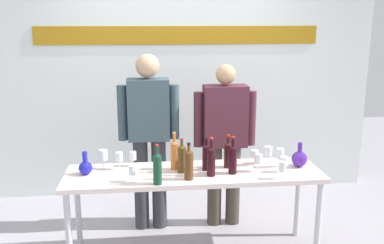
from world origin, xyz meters
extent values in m
cube|color=white|center=(0.00, 1.53, 1.50)|extent=(4.52, 0.10, 3.00)
cube|color=#AD7815|center=(0.00, 1.47, 1.85)|extent=(3.16, 0.01, 0.20)
cube|color=silver|center=(0.00, 0.00, 0.75)|extent=(2.15, 0.59, 0.04)
cylinder|color=silver|center=(-1.01, -0.24, 0.37)|extent=(0.05, 0.05, 0.73)
cylinder|color=silver|center=(1.01, -0.24, 0.37)|extent=(0.05, 0.05, 0.73)
cylinder|color=silver|center=(-1.01, 0.24, 0.37)|extent=(0.05, 0.05, 0.73)
cylinder|color=silver|center=(1.01, 0.24, 0.37)|extent=(0.05, 0.05, 0.73)
sphere|color=#1E1FB4|center=(-0.90, 0.04, 0.83)|extent=(0.11, 0.11, 0.11)
cylinder|color=#1E1FB4|center=(-0.90, 0.04, 0.92)|extent=(0.04, 0.04, 0.10)
sphere|color=#4A2196|center=(0.92, 0.04, 0.84)|extent=(0.14, 0.14, 0.14)
cylinder|color=#4A2196|center=(0.92, 0.04, 0.94)|extent=(0.04, 0.04, 0.09)
cylinder|color=#33343A|center=(-0.45, 0.58, 0.45)|extent=(0.14, 0.14, 0.91)
cylinder|color=#33343A|center=(-0.28, 0.58, 0.45)|extent=(0.14, 0.14, 0.91)
cube|color=#394D57|center=(-0.37, 0.58, 1.20)|extent=(0.39, 0.22, 0.58)
cylinder|color=#394D57|center=(-0.61, 0.58, 1.17)|extent=(0.09, 0.09, 0.52)
cylinder|color=#394D57|center=(-0.12, 0.58, 1.17)|extent=(0.09, 0.09, 0.52)
sphere|color=tan|center=(-0.37, 0.58, 1.61)|extent=(0.22, 0.22, 0.22)
cylinder|color=#40382D|center=(0.27, 0.58, 0.41)|extent=(0.14, 0.14, 0.82)
cylinder|color=#40382D|center=(0.46, 0.58, 0.41)|extent=(0.14, 0.14, 0.82)
cube|color=#4E2431|center=(0.37, 0.58, 1.12)|extent=(0.42, 0.22, 0.59)
cylinder|color=#4E2431|center=(0.11, 0.58, 1.09)|extent=(0.09, 0.09, 0.53)
cylinder|color=#4E2431|center=(0.62, 0.58, 1.09)|extent=(0.09, 0.09, 0.53)
sphere|color=tan|center=(0.37, 0.58, 1.52)|extent=(0.19, 0.19, 0.19)
cylinder|color=black|center=(0.11, 0.03, 0.88)|extent=(0.07, 0.07, 0.21)
cone|color=black|center=(0.11, 0.03, 0.99)|extent=(0.07, 0.07, 0.03)
cylinder|color=black|center=(0.11, 0.03, 1.01)|extent=(0.03, 0.03, 0.06)
cylinder|color=black|center=(0.11, 0.03, 1.05)|extent=(0.03, 0.03, 0.02)
cylinder|color=#143E27|center=(-0.31, -0.24, 0.89)|extent=(0.07, 0.07, 0.23)
cone|color=#143E27|center=(-0.31, -0.24, 1.01)|extent=(0.07, 0.07, 0.03)
cylinder|color=#143E27|center=(-0.31, -0.24, 1.04)|extent=(0.02, 0.02, 0.08)
cylinder|color=#B32522|center=(-0.31, -0.24, 1.09)|extent=(0.03, 0.03, 0.02)
cylinder|color=black|center=(0.13, -0.11, 0.88)|extent=(0.07, 0.07, 0.22)
cone|color=black|center=(0.13, -0.11, 1.01)|extent=(0.07, 0.07, 0.03)
cylinder|color=black|center=(0.13, -0.11, 1.04)|extent=(0.03, 0.03, 0.09)
cylinder|color=red|center=(0.13, -0.11, 1.09)|extent=(0.03, 0.03, 0.02)
cylinder|color=black|center=(0.31, -0.07, 0.88)|extent=(0.07, 0.07, 0.22)
cone|color=black|center=(0.31, -0.07, 1.01)|extent=(0.07, 0.07, 0.03)
cylinder|color=black|center=(0.31, -0.07, 1.04)|extent=(0.03, 0.03, 0.08)
cylinder|color=#AB2218|center=(0.31, -0.07, 1.08)|extent=(0.03, 0.03, 0.02)
cylinder|color=#563114|center=(-0.06, -0.17, 0.88)|extent=(0.07, 0.07, 0.22)
cone|color=#563114|center=(-0.06, -0.17, 1.01)|extent=(0.07, 0.07, 0.03)
cylinder|color=#563114|center=(-0.06, -0.17, 1.03)|extent=(0.02, 0.02, 0.07)
cylinder|color=black|center=(-0.06, -0.17, 1.07)|extent=(0.03, 0.03, 0.02)
cylinder|color=orange|center=(-0.16, 0.08, 0.89)|extent=(0.07, 0.07, 0.23)
cone|color=orange|center=(-0.16, 0.08, 1.01)|extent=(0.07, 0.07, 0.03)
cylinder|color=orange|center=(-0.16, 0.08, 1.04)|extent=(0.02, 0.02, 0.08)
cylinder|color=gold|center=(-0.16, 0.08, 1.09)|extent=(0.03, 0.03, 0.02)
cylinder|color=#4A3513|center=(-0.10, 0.00, 0.88)|extent=(0.07, 0.07, 0.22)
cone|color=#4A3513|center=(-0.10, 0.00, 1.00)|extent=(0.07, 0.07, 0.03)
cylinder|color=#4A3513|center=(-0.10, 0.00, 1.02)|extent=(0.02, 0.02, 0.06)
cylinder|color=red|center=(-0.10, 0.00, 1.06)|extent=(0.03, 0.03, 0.02)
cylinder|color=#330F12|center=(0.30, 0.08, 0.87)|extent=(0.07, 0.07, 0.20)
cone|color=#330F12|center=(0.30, 0.08, 0.99)|extent=(0.07, 0.07, 0.03)
cylinder|color=#330F12|center=(0.30, 0.08, 1.01)|extent=(0.03, 0.03, 0.07)
cylinder|color=#B02315|center=(0.30, 0.08, 1.06)|extent=(0.03, 0.03, 0.02)
cylinder|color=white|center=(-0.62, 0.13, 0.77)|extent=(0.06, 0.06, 0.00)
cylinder|color=white|center=(-0.62, 0.13, 0.81)|extent=(0.01, 0.01, 0.07)
cylinder|color=white|center=(-0.62, 0.13, 0.89)|extent=(0.06, 0.06, 0.08)
cylinder|color=white|center=(-0.51, 0.20, 0.77)|extent=(0.06, 0.06, 0.00)
cylinder|color=white|center=(-0.51, 0.20, 0.80)|extent=(0.01, 0.01, 0.06)
cylinder|color=white|center=(-0.51, 0.20, 0.87)|extent=(0.06, 0.06, 0.07)
cylinder|color=white|center=(-0.51, -0.17, 0.77)|extent=(0.06, 0.06, 0.00)
cylinder|color=white|center=(-0.51, -0.17, 0.80)|extent=(0.01, 0.01, 0.06)
cylinder|color=white|center=(-0.51, -0.17, 0.87)|extent=(0.06, 0.06, 0.07)
cylinder|color=white|center=(-0.76, 0.16, 0.77)|extent=(0.05, 0.05, 0.00)
cylinder|color=white|center=(-0.76, 0.16, 0.81)|extent=(0.01, 0.01, 0.07)
cylinder|color=white|center=(-0.76, 0.16, 0.90)|extent=(0.07, 0.07, 0.09)
cylinder|color=white|center=(0.68, 0.14, 0.77)|extent=(0.06, 0.06, 0.00)
cylinder|color=white|center=(0.68, 0.14, 0.81)|extent=(0.01, 0.01, 0.07)
cylinder|color=white|center=(0.68, 0.14, 0.89)|extent=(0.07, 0.07, 0.08)
cylinder|color=white|center=(0.55, 0.11, 0.77)|extent=(0.06, 0.06, 0.00)
cylinder|color=white|center=(0.55, 0.11, 0.81)|extent=(0.01, 0.01, 0.07)
cylinder|color=white|center=(0.55, 0.11, 0.88)|extent=(0.07, 0.07, 0.07)
cylinder|color=white|center=(0.54, -0.05, 0.77)|extent=(0.06, 0.06, 0.00)
cylinder|color=white|center=(0.54, -0.05, 0.81)|extent=(0.01, 0.01, 0.07)
cylinder|color=white|center=(0.54, -0.05, 0.89)|extent=(0.06, 0.06, 0.08)
cylinder|color=white|center=(0.68, -0.24, 0.77)|extent=(0.05, 0.05, 0.00)
cylinder|color=white|center=(0.68, -0.24, 0.81)|extent=(0.01, 0.01, 0.07)
cylinder|color=white|center=(0.68, -0.24, 0.88)|extent=(0.06, 0.06, 0.08)
cylinder|color=white|center=(0.75, -0.08, 0.77)|extent=(0.06, 0.06, 0.00)
cylinder|color=white|center=(0.75, -0.08, 0.81)|extent=(0.01, 0.01, 0.06)
cylinder|color=white|center=(0.75, -0.08, 0.87)|extent=(0.07, 0.07, 0.07)
cylinder|color=white|center=(0.75, 0.03, 0.77)|extent=(0.06, 0.06, 0.00)
cylinder|color=white|center=(0.75, 0.03, 0.81)|extent=(0.01, 0.01, 0.08)
cylinder|color=white|center=(0.75, 0.03, 0.90)|extent=(0.07, 0.07, 0.09)
camera|label=1|loc=(-0.39, -3.39, 2.02)|focal=40.17mm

